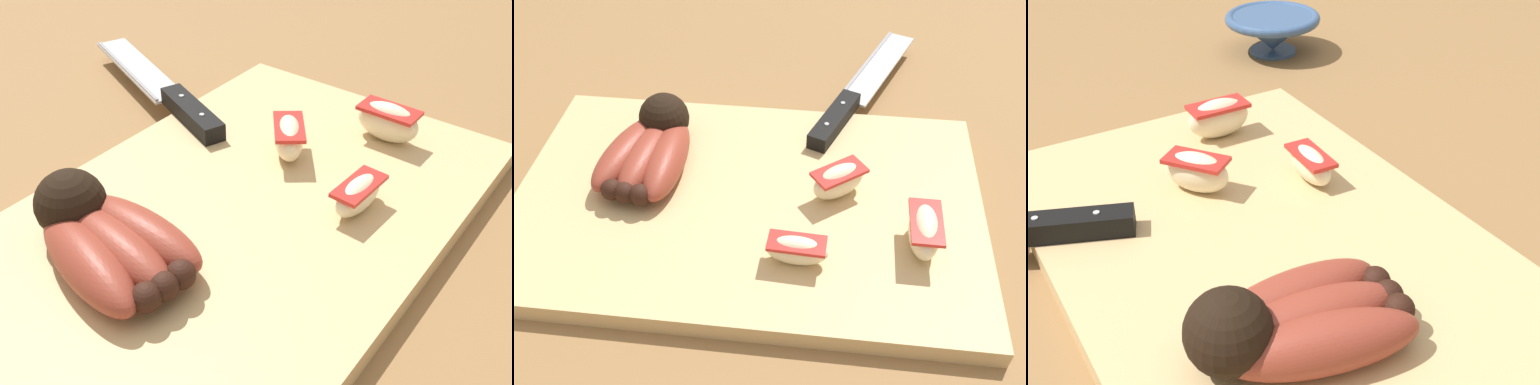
# 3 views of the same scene
# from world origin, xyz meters

# --- Properties ---
(ground_plane) EXTENTS (6.00, 6.00, 0.00)m
(ground_plane) POSITION_xyz_m (0.00, 0.00, 0.00)
(ground_plane) COLOR olive
(cutting_board) EXTENTS (0.46, 0.30, 0.02)m
(cutting_board) POSITION_xyz_m (-0.01, 0.01, 0.01)
(cutting_board) COLOR tan
(cutting_board) RESTS_ON ground_plane
(banana_bunch) EXTENTS (0.10, 0.15, 0.06)m
(banana_bunch) POSITION_xyz_m (0.10, -0.03, 0.04)
(banana_bunch) COLOR black
(banana_bunch) RESTS_ON cutting_board
(chefs_knife) EXTENTS (0.13, 0.27, 0.02)m
(chefs_knife) POSITION_xyz_m (-0.10, -0.16, 0.03)
(chefs_knife) COLOR silver
(chefs_knife) RESTS_ON cutting_board
(apple_wedge_near) EXTENTS (0.06, 0.06, 0.04)m
(apple_wedge_near) POSITION_xyz_m (-0.09, 0.00, 0.04)
(apple_wedge_near) COLOR beige
(apple_wedge_near) RESTS_ON cutting_board
(apple_wedge_middle) EXTENTS (0.06, 0.03, 0.03)m
(apple_wedge_middle) POSITION_xyz_m (-0.06, 0.09, 0.04)
(apple_wedge_middle) COLOR beige
(apple_wedge_middle) RESTS_ON cutting_board
(apple_wedge_far) EXTENTS (0.03, 0.06, 0.04)m
(apple_wedge_far) POSITION_xyz_m (-0.17, 0.06, 0.04)
(apple_wedge_far) COLOR beige
(apple_wedge_far) RESTS_ON cutting_board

